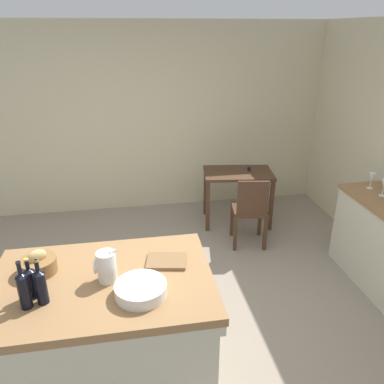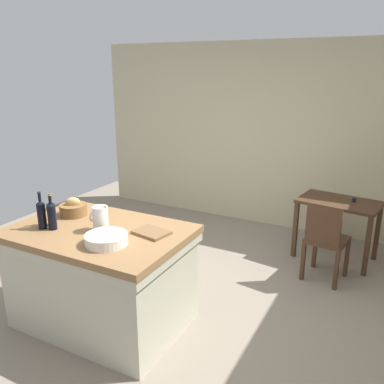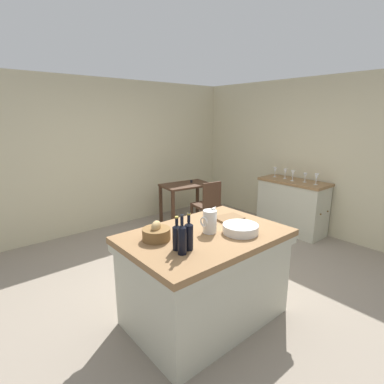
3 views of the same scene
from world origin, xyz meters
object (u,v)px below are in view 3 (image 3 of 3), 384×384
object	(u,v)px
island_table	(205,273)
wine_bottle_green	(182,238)
wine_glass_right	(285,172)
bread_basket	(156,233)
writing_desk	(186,190)
wine_bottle_dark	(189,235)
wine_glass_far_right	(275,170)
wine_glass_middle	(293,174)
wine_glass_left	(305,176)
wash_bowl	(240,229)
wine_bottle_amber	(177,236)
wine_glass_far_left	(316,177)
pitcher	(210,221)
side_cabinet	(292,206)
cutting_board	(229,218)
wooden_chair	(208,204)

from	to	relation	value
island_table	wine_bottle_green	world-z (taller)	wine_bottle_green
wine_glass_right	bread_basket	bearing A→B (deg)	-166.31
writing_desk	wine_bottle_dark	bearing A→B (deg)	-128.61
wine_glass_far_right	wine_glass_middle	bearing A→B (deg)	-98.69
wine_bottle_dark	wine_glass_left	bearing A→B (deg)	13.52
wash_bowl	wine_glass_left	xyz separation A→B (m)	(2.51, 0.78, 0.07)
wine_bottle_green	bread_basket	bearing A→B (deg)	89.60
wine_bottle_amber	wine_glass_far_left	xyz separation A→B (m)	(3.14, 0.47, 0.01)
island_table	wine_glass_far_right	xyz separation A→B (m)	(2.76, 1.15, 0.54)
wash_bowl	wine_glass_far_left	distance (m)	2.53
wine_bottle_dark	wine_bottle_amber	bearing A→B (deg)	138.79
writing_desk	bread_basket	bearing A→B (deg)	-134.03
pitcher	wash_bowl	distance (m)	0.30
island_table	side_cabinet	bearing A→B (deg)	15.42
side_cabinet	wash_bowl	size ratio (longest dim) A/B	3.46
wine_glass_far_left	wine_glass_middle	bearing A→B (deg)	93.95
cutting_board	wine_glass_left	bearing A→B (deg)	10.85
wine_bottle_amber	wine_glass_right	distance (m)	3.35
wine_glass_far_left	wine_bottle_green	bearing A→B (deg)	-169.93
wash_bowl	bread_basket	distance (m)	0.79
island_table	wine_bottle_dark	size ratio (longest dim) A/B	4.82
wine_glass_left	pitcher	bearing A→B (deg)	-167.89
wine_glass_far_right	side_cabinet	bearing A→B (deg)	-91.11
wooden_chair	wash_bowl	bearing A→B (deg)	-125.73
bread_basket	wine_glass_right	size ratio (longest dim) A/B	1.42
wine_glass_middle	bread_basket	bearing A→B (deg)	-169.30
pitcher	wine_glass_far_right	distance (m)	2.95
wooden_chair	wine_glass_far_left	bearing A→B (deg)	-50.61
wine_bottle_green	wash_bowl	bearing A→B (deg)	-0.24
island_table	wine_glass_middle	xyz separation A→B (m)	(2.70, 0.76, 0.54)
wine_bottle_amber	island_table	bearing A→B (deg)	14.65
bread_basket	wine_bottle_dark	size ratio (longest dim) A/B	0.79
wine_glass_far_right	wash_bowl	bearing A→B (deg)	-151.49
wine_bottle_green	wooden_chair	bearing A→B (deg)	42.63
wine_glass_middle	wine_glass_far_left	bearing A→B (deg)	-86.05
bread_basket	wine_glass_right	xyz separation A→B (m)	(3.20, 0.78, 0.06)
wooden_chair	wine_glass_far_left	distance (m)	1.81
wash_bowl	wine_glass_left	size ratio (longest dim) A/B	2.20
pitcher	bread_basket	xyz separation A→B (m)	(-0.48, 0.18, -0.05)
wine_glass_left	side_cabinet	bearing A→B (deg)	94.28
writing_desk	wooden_chair	xyz separation A→B (m)	(-0.02, -0.63, -0.13)
wine_glass_far_left	wooden_chair	bearing A→B (deg)	129.39
wine_glass_middle	pitcher	bearing A→B (deg)	-163.81
wine_glass_left	wine_glass_middle	world-z (taller)	wine_glass_middle
wine_glass_far_left	wine_glass_left	bearing A→B (deg)	79.75
pitcher	wine_bottle_amber	xyz separation A→B (m)	(-0.46, -0.10, 0.00)
pitcher	wine_bottle_green	distance (m)	0.52
pitcher	wine_glass_left	size ratio (longest dim) A/B	1.69
cutting_board	wine_bottle_green	world-z (taller)	wine_bottle_green
wooden_chair	wine_glass_right	distance (m)	1.46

